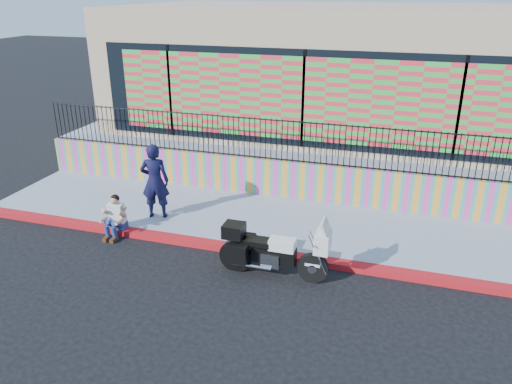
% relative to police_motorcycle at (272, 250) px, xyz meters
% --- Properties ---
extents(ground, '(90.00, 90.00, 0.00)m').
position_rel_police_motorcycle_xyz_m(ground, '(-0.46, 0.75, -0.62)').
color(ground, black).
rests_on(ground, ground).
extents(red_curb, '(16.00, 0.30, 0.15)m').
position_rel_police_motorcycle_xyz_m(red_curb, '(-0.46, 0.75, -0.55)').
color(red_curb, red).
rests_on(red_curb, ground).
extents(sidewalk, '(16.00, 3.00, 0.15)m').
position_rel_police_motorcycle_xyz_m(sidewalk, '(-0.46, 2.40, -0.55)').
color(sidewalk, gray).
rests_on(sidewalk, ground).
extents(mural_wall, '(16.00, 0.20, 1.10)m').
position_rel_police_motorcycle_xyz_m(mural_wall, '(-0.46, 4.00, 0.08)').
color(mural_wall, '#EC3EA5').
rests_on(mural_wall, sidewalk).
extents(metal_fence, '(15.80, 0.04, 1.20)m').
position_rel_police_motorcycle_xyz_m(metal_fence, '(-0.46, 4.00, 1.23)').
color(metal_fence, black).
rests_on(metal_fence, mural_wall).
extents(elevated_platform, '(16.00, 10.00, 1.25)m').
position_rel_police_motorcycle_xyz_m(elevated_platform, '(-0.46, 9.10, 0.00)').
color(elevated_platform, gray).
rests_on(elevated_platform, ground).
extents(storefront_building, '(14.00, 8.06, 4.00)m').
position_rel_police_motorcycle_xyz_m(storefront_building, '(-0.46, 8.88, 2.63)').
color(storefront_building, tan).
rests_on(storefront_building, elevated_platform).
extents(police_motorcycle, '(2.38, 0.79, 1.48)m').
position_rel_police_motorcycle_xyz_m(police_motorcycle, '(0.00, 0.00, 0.00)').
color(police_motorcycle, black).
rests_on(police_motorcycle, ground).
extents(police_officer, '(0.84, 0.67, 2.01)m').
position_rel_police_motorcycle_xyz_m(police_officer, '(-3.64, 1.68, 0.54)').
color(police_officer, black).
rests_on(police_officer, sidewalk).
extents(seated_man, '(0.54, 0.71, 1.06)m').
position_rel_police_motorcycle_xyz_m(seated_man, '(-4.24, 0.57, -0.17)').
color(seated_man, navy).
rests_on(seated_man, ground).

